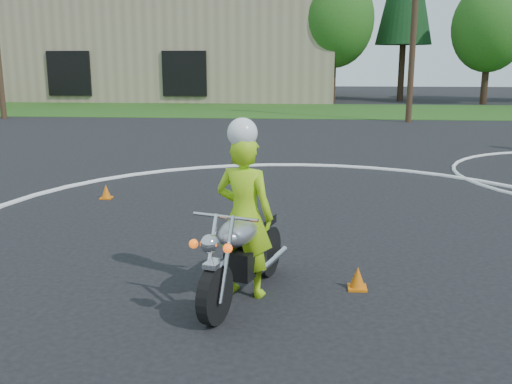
{
  "coord_description": "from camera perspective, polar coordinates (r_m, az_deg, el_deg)",
  "views": [
    {
      "loc": [
        0.04,
        -6.63,
        2.85
      ],
      "look_at": [
        -0.59,
        0.92,
        1.1
      ],
      "focal_mm": 40.0,
      "sensor_mm": 36.0,
      "label": 1
    }
  ],
  "objects": [
    {
      "name": "ground",
      "position": [
        7.22,
        4.09,
        -10.29
      ],
      "size": [
        120.0,
        120.0,
        0.0
      ],
      "primitive_type": "plane",
      "color": "black",
      "rests_on": "ground"
    },
    {
      "name": "grass_strip",
      "position": [
        33.75,
        4.72,
        8.13
      ],
      "size": [
        120.0,
        10.0,
        0.02
      ],
      "primitive_type": "cube",
      "color": "#1E4714",
      "rests_on": "ground"
    },
    {
      "name": "course_markings",
      "position": [
        11.54,
        15.23,
        -1.72
      ],
      "size": [
        19.05,
        19.05,
        0.12
      ],
      "color": "silver",
      "rests_on": "ground"
    },
    {
      "name": "primary_motorcycle",
      "position": [
        6.93,
        -1.34,
        -6.15
      ],
      "size": [
        1.05,
        2.19,
        1.19
      ],
      "rotation": [
        0.0,
        0.0,
        -0.31
      ],
      "color": "black",
      "rests_on": "ground"
    },
    {
      "name": "rider_primary_grp",
      "position": [
        6.92,
        -1.16,
        -1.96
      ],
      "size": [
        0.84,
        0.68,
        2.21
      ],
      "rotation": [
        0.0,
        0.0,
        -0.31
      ],
      "color": "#9ED816",
      "rests_on": "ground"
    },
    {
      "name": "warehouse",
      "position": [
        50.01,
        -16.9,
        13.96
      ],
      "size": [
        41.0,
        17.0,
        8.3
      ],
      "color": "tan",
      "rests_on": "ground"
    },
    {
      "name": "utility_poles",
      "position": [
        28.17,
        15.61,
        17.32
      ],
      "size": [
        41.6,
        1.12,
        10.0
      ],
      "color": "#473321",
      "rests_on": "ground"
    }
  ]
}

